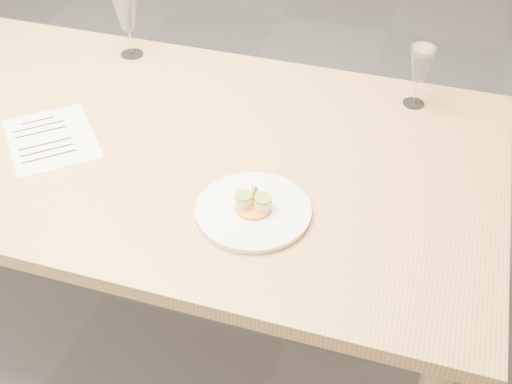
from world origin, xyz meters
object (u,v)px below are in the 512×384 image
(dinner_plate, at_px, (254,210))
(wine_glass_2, at_px, (126,13))
(dining_table, at_px, (67,139))
(recipe_sheet, at_px, (51,138))
(wine_glass_3, at_px, (421,66))

(dinner_plate, distance_m, wine_glass_2, 0.86)
(dining_table, relative_size, dinner_plate, 8.88)
(recipe_sheet, distance_m, wine_glass_3, 1.03)
(wine_glass_2, bearing_deg, dining_table, -93.45)
(dinner_plate, bearing_deg, wine_glass_2, 134.93)
(dining_table, xyz_separation_m, recipe_sheet, (0.02, -0.09, 0.07))
(dining_table, height_order, wine_glass_3, wine_glass_3)
(dining_table, bearing_deg, wine_glass_3, 21.98)
(dining_table, height_order, dinner_plate, dinner_plate)
(dining_table, bearing_deg, dinner_plate, -18.50)
(dining_table, relative_size, wine_glass_3, 13.42)
(recipe_sheet, distance_m, wine_glass_2, 0.50)
(wine_glass_3, bearing_deg, recipe_sheet, -152.99)
(recipe_sheet, bearing_deg, wine_glass_3, -14.59)
(dinner_plate, xyz_separation_m, wine_glass_2, (-0.60, 0.60, 0.13))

